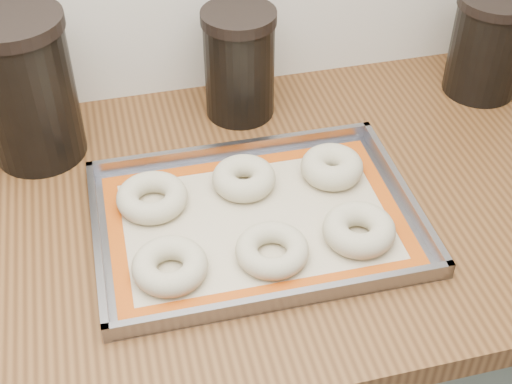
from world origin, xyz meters
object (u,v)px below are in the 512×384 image
object	(u,v)px
bagel_back_mid	(244,178)
canister_mid	(239,63)
bagel_front_mid	(272,250)
bagel_back_left	(152,197)
bagel_back_right	(332,167)
canister_left	(27,88)
canister_right	(488,45)
baking_tray	(256,220)
bagel_front_left	(170,266)
bagel_front_right	(359,230)

from	to	relation	value
bagel_back_mid	canister_mid	size ratio (longest dim) A/B	0.51
bagel_back_mid	canister_mid	world-z (taller)	canister_mid
bagel_front_mid	bagel_back_left	distance (m)	0.20
bagel_back_right	bagel_back_left	bearing A→B (deg)	-179.99
canister_left	canister_right	world-z (taller)	canister_left
baking_tray	bagel_front_left	size ratio (longest dim) A/B	4.59
baking_tray	bagel_front_left	xyz separation A→B (m)	(-0.14, -0.07, 0.01)
baking_tray	bagel_back_left	xyz separation A→B (m)	(-0.14, 0.07, 0.01)
bagel_front_left	canister_left	distance (m)	0.37
canister_right	bagel_front_mid	bearing A→B (deg)	-145.83
bagel_front_right	bagel_back_left	xyz separation A→B (m)	(-0.27, 0.14, -0.00)
canister_left	canister_mid	world-z (taller)	canister_left
baking_tray	canister_mid	bearing A→B (deg)	81.52
bagel_back_right	canister_left	xyz separation A→B (m)	(-0.43, 0.18, 0.10)
bagel_front_right	canister_right	bearing A→B (deg)	42.21
bagel_back_right	bagel_front_mid	bearing A→B (deg)	-132.62
canister_right	bagel_front_right	bearing A→B (deg)	-137.79
canister_left	bagel_back_right	bearing A→B (deg)	-22.56
bagel_front_right	canister_left	world-z (taller)	canister_left
bagel_front_mid	bagel_back_right	distance (m)	0.20
bagel_back_right	canister_right	bearing A→B (deg)	27.41
bagel_front_left	canister_mid	bearing A→B (deg)	63.43
baking_tray	bagel_front_left	distance (m)	0.15
bagel_front_mid	baking_tray	bearing A→B (deg)	92.51
canister_right	bagel_back_mid	bearing A→B (deg)	-160.60
bagel_front_left	bagel_back_right	size ratio (longest dim) A/B	1.05
bagel_back_mid	canister_mid	xyz separation A→B (m)	(0.04, 0.20, 0.07)
bagel_front_mid	bagel_front_right	bearing A→B (deg)	3.04
baking_tray	bagel_front_left	bearing A→B (deg)	-151.62
bagel_front_right	bagel_back_left	size ratio (longest dim) A/B	0.97
bagel_front_left	canister_mid	world-z (taller)	canister_mid
canister_mid	canister_right	distance (m)	0.44
bagel_back_left	canister_left	size ratio (longest dim) A/B	0.43
baking_tray	canister_left	bearing A→B (deg)	139.99
canister_left	bagel_back_mid	bearing A→B (deg)	-30.05
bagel_back_left	bagel_back_right	world-z (taller)	bagel_back_right
bagel_front_mid	bagel_front_right	world-z (taller)	bagel_front_right
bagel_back_right	canister_right	xyz separation A→B (m)	(0.34, 0.18, 0.07)
bagel_front_right	canister_mid	size ratio (longest dim) A/B	0.54
bagel_back_left	canister_mid	xyz separation A→B (m)	(0.18, 0.21, 0.07)
bagel_back_left	bagel_back_right	distance (m)	0.28
bagel_front_left	canister_left	xyz separation A→B (m)	(-0.16, 0.32, 0.10)
bagel_front_right	bagel_back_left	bearing A→B (deg)	152.83
bagel_back_mid	bagel_front_right	bearing A→B (deg)	-48.59
bagel_back_right	bagel_back_mid	bearing A→B (deg)	176.44
bagel_front_right	bagel_back_right	xyz separation A→B (m)	(0.01, 0.14, 0.00)
canister_left	bagel_front_left	bearing A→B (deg)	-63.53
bagel_front_right	bagel_back_mid	bearing A→B (deg)	131.41
bagel_front_left	bagel_back_left	size ratio (longest dim) A/B	0.97
bagel_front_left	canister_right	xyz separation A→B (m)	(0.61, 0.32, 0.07)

